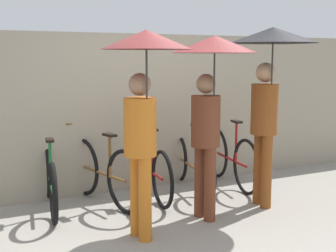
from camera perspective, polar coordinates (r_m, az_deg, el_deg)
The scene contains 10 objects.
ground_plane at distance 4.94m, azimuth 4.95°, elevation -12.98°, with size 30.00×30.00×0.00m, color gray.
back_wall at distance 6.38m, azimuth -4.16°, elevation 1.68°, with size 10.52×0.12×2.11m.
parked_bicycle_0 at distance 5.73m, azimuth -14.16°, elevation -6.38°, with size 0.46×1.69×1.11m.
parked_bicycle_1 at distance 5.83m, azimuth -7.99°, elevation -5.63°, with size 0.54×1.71×0.97m.
parked_bicycle_2 at distance 6.10m, azimuth -2.47°, elevation -5.09°, with size 0.44×1.79×1.09m.
parked_bicycle_3 at distance 6.37m, azimuth 2.78°, elevation -4.63°, with size 0.49×1.73×1.09m.
parked_bicycle_4 at distance 6.67m, azimuth 7.61°, elevation -3.86°, with size 0.47×1.71×0.99m.
pedestrian_leading at distance 4.43m, azimuth -2.98°, elevation 5.03°, with size 0.86×0.86×2.05m.
pedestrian_center at distance 5.01m, azimuth 5.26°, elevation 5.52°, with size 0.92×0.92×2.02m.
pedestrian_trailing at distance 5.57m, azimuth 12.29°, elevation 6.93°, with size 1.00×1.00×2.14m.
Camera 1 is at (-2.43, -3.91, 1.79)m, focal length 50.00 mm.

